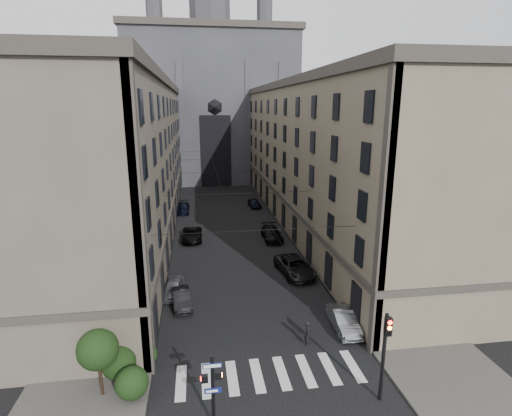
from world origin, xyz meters
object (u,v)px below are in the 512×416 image
car_left_midnear (182,298)px  car_right_near (343,320)px  car_left_near (174,288)px  car_right_far (254,203)px  pedestrian (307,333)px  car_right_midnear (295,267)px  gothic_tower (212,96)px  car_left_midfar (192,235)px  car_left_far (183,208)px  car_right_midfar (272,234)px  pedestrian_signal_left (212,386)px  traffic_light_right (385,347)px

car_left_midnear → car_right_near: (11.64, -5.23, 0.05)m
car_left_near → car_left_midnear: bearing=-62.6°
car_right_far → pedestrian: bearing=-97.6°
car_left_midnear → car_right_midnear: 11.55m
gothic_tower → car_left_midfar: 47.67m
car_right_far → car_left_midfar: bearing=-127.7°
car_left_midfar → car_right_far: size_ratio=1.26×
car_left_far → car_right_midfar: size_ratio=0.95×
pedestrian_signal_left → car_right_midfar: bearing=73.6°
car_right_midfar → car_right_midnear: bearing=-88.6°
car_left_midnear → car_right_midnear: (10.52, 4.75, 0.14)m
car_right_midnear → car_right_far: 26.58m
gothic_tower → pedestrian_signal_left: size_ratio=14.50×
car_left_midnear → car_left_midfar: car_left_midfar is taller
car_left_near → car_right_midnear: bearing=21.3°
car_right_midnear → car_right_far: (-0.02, 26.58, -0.11)m
car_left_midnear → car_right_midnear: size_ratio=0.69×
traffic_light_right → car_left_midnear: 16.87m
traffic_light_right → car_left_near: bearing=129.2°
traffic_light_right → car_right_far: bearing=90.7°
pedestrian → traffic_light_right: bearing=-146.8°
car_left_far → traffic_light_right: bearing=-74.0°
car_right_midfar → pedestrian: 22.07m
car_right_midnear → pedestrian: pedestrian is taller
car_right_midnear → car_right_midfar: 10.49m
car_left_midnear → car_right_midnear: bearing=17.2°
car_left_midfar → car_right_midfar: car_right_midfar is taller
pedestrian_signal_left → car_right_near: bearing=38.3°
pedestrian_signal_left → car_left_near: (-2.69, 14.91, -1.65)m
car_left_far → car_right_far: bearing=8.0°
gothic_tower → pedestrian_signal_left: 75.15m
car_right_near → pedestrian: size_ratio=2.44×
car_right_midnear → pedestrian_signal_left: bearing=-123.2°
car_left_near → car_left_far: bearing=97.8°
gothic_tower → car_right_near: (6.17, -65.82, -17.09)m
car_right_midfar → pedestrian: pedestrian is taller
car_right_midnear → pedestrian: (-1.99, -11.52, 0.08)m
car_left_midnear → car_right_near: bearing=-31.3°
gothic_tower → car_right_midfar: (4.78, -45.35, -17.04)m
car_left_midnear → car_right_midfar: (10.25, 15.24, 0.10)m
pedestrian_signal_left → car_left_midfar: pedestrian_signal_left is taller
pedestrian → car_right_far: bearing=6.2°
pedestrian_signal_left → car_left_midfar: 29.28m
traffic_light_right → car_right_midnear: (-0.55, 17.20, -2.49)m
pedestrian_signal_left → car_right_far: size_ratio=0.99×
car_right_far → pedestrian_signal_left: bearing=-105.5°
car_left_near → car_left_midnear: car_left_near is taller
car_right_midnear → pedestrian: 11.69m
car_right_midnear → pedestrian: size_ratio=3.28×
gothic_tower → car_right_near: bearing=-84.6°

